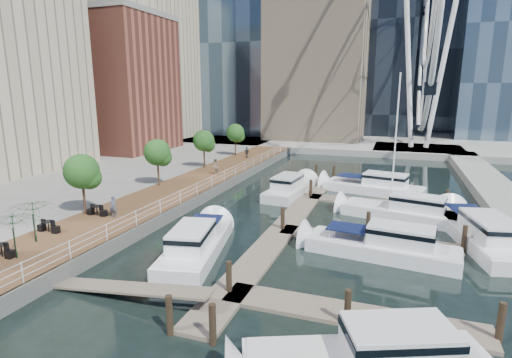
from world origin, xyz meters
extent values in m
plane|color=black|center=(0.00, 0.00, 0.00)|extent=(520.00, 520.00, 0.00)
cube|color=brown|center=(-9.00, 15.00, 0.50)|extent=(6.00, 60.00, 1.00)
cube|color=#595954|center=(-6.00, 15.00, 0.50)|extent=(0.25, 60.00, 1.00)
cube|color=gray|center=(0.00, 102.00, 0.50)|extent=(200.00, 114.00, 1.00)
cube|color=gray|center=(20.00, 20.00, 0.50)|extent=(4.00, 60.00, 1.00)
cube|color=gray|center=(14.00, 52.00, 0.50)|extent=(14.00, 12.00, 1.00)
cube|color=#6D6051|center=(3.00, 10.00, 0.10)|extent=(2.00, 32.00, 0.20)
cube|color=#6D6051|center=(9.00, -2.00, 0.10)|extent=(12.00, 2.00, 0.20)
cube|color=#6D6051|center=(9.00, 8.00, 0.10)|extent=(12.00, 2.00, 0.20)
cube|color=#6D6051|center=(9.00, 18.00, 0.10)|extent=(12.00, 2.00, 0.20)
cube|color=brown|center=(-30.00, 34.00, 11.00)|extent=(12.00, 14.00, 20.00)
cube|color=#BCAD8E|center=(-36.00, 50.00, 15.00)|extent=(14.00, 16.00, 28.00)
cylinder|color=white|center=(11.50, 52.00, 14.00)|extent=(0.80, 0.80, 26.00)
cylinder|color=white|center=(16.50, 52.00, 14.00)|extent=(0.80, 0.80, 26.00)
cylinder|color=#3F2B1C|center=(-11.40, 4.00, 2.20)|extent=(0.20, 0.20, 2.40)
sphere|color=#265B1E|center=(-11.40, 4.00, 4.30)|extent=(2.60, 2.60, 2.60)
cylinder|color=#3F2B1C|center=(-11.40, 14.00, 2.20)|extent=(0.20, 0.20, 2.40)
sphere|color=#265B1E|center=(-11.40, 14.00, 4.30)|extent=(2.60, 2.60, 2.60)
cylinder|color=#3F2B1C|center=(-11.40, 24.00, 2.20)|extent=(0.20, 0.20, 2.40)
sphere|color=#265B1E|center=(-11.40, 24.00, 4.30)|extent=(2.60, 2.60, 2.60)
cylinder|color=#3F2B1C|center=(-11.40, 34.00, 2.20)|extent=(0.20, 0.20, 2.40)
sphere|color=#265B1E|center=(-11.40, 34.00, 4.30)|extent=(2.60, 2.60, 2.60)
imported|color=#474E5F|center=(-8.79, 4.02, 1.80)|extent=(0.64, 0.47, 1.60)
imported|color=gray|center=(-8.42, 20.69, 1.91)|extent=(0.93, 1.05, 1.82)
imported|color=#31373E|center=(-9.16, 32.75, 1.76)|extent=(0.95, 0.57, 1.52)
imported|color=#113E16|center=(-9.02, -3.93, 2.30)|extent=(3.51, 3.55, 2.59)
imported|color=#103C17|center=(-10.12, -1.66, 2.31)|extent=(2.91, 2.96, 2.62)
camera|label=1|loc=(10.46, -19.04, 10.09)|focal=28.00mm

